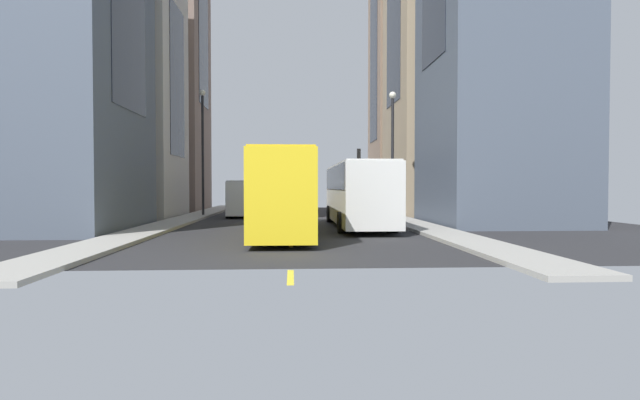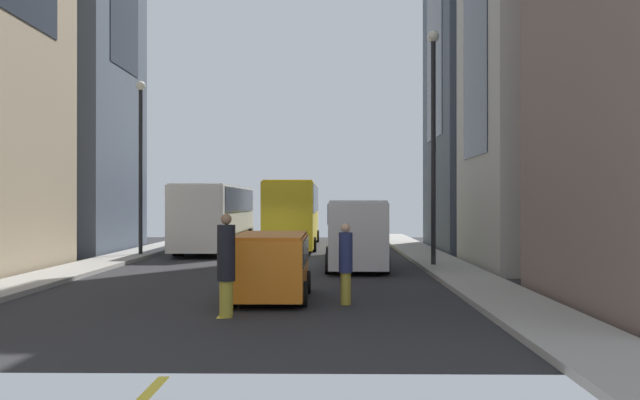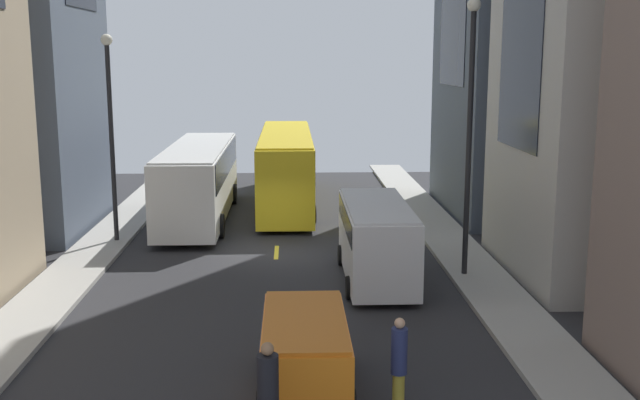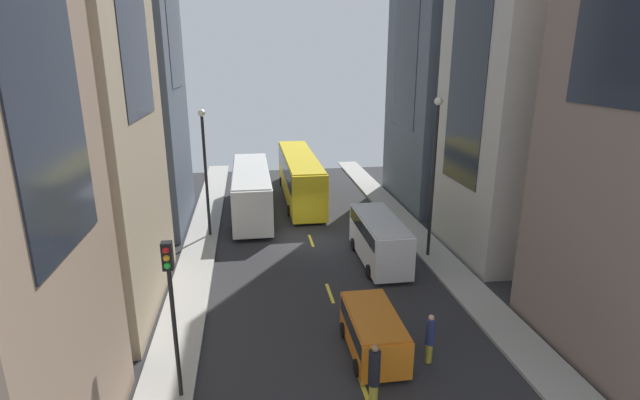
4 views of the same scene
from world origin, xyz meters
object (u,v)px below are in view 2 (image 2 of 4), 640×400
delivery_van_white (355,229)px  pedestrian_crossing_mid (346,262)px  city_bus_white (216,212)px  streetcar_yellow (294,209)px  car_orange_0 (270,261)px  pedestrian_waiting_curb (226,263)px

delivery_van_white → pedestrian_crossing_mid: size_ratio=3.07×
city_bus_white → delivery_van_white: (6.89, -9.77, -0.49)m
streetcar_yellow → pedestrian_crossing_mid: size_ratio=6.85×
streetcar_yellow → car_orange_0: 21.47m
city_bus_white → pedestrian_waiting_curb: bearing=-80.0°
streetcar_yellow → delivery_van_white: (3.01, -13.13, -0.61)m
car_orange_0 → delivery_van_white: bearing=73.3°
streetcar_yellow → delivery_van_white: streetcar_yellow is taller
pedestrian_crossing_mid → pedestrian_waiting_curb: pedestrian_waiting_curb is taller
car_orange_0 → pedestrian_waiting_curb: pedestrian_waiting_curb is taller
car_orange_0 → pedestrian_crossing_mid: size_ratio=2.03×
streetcar_yellow → pedestrian_waiting_curb: streetcar_yellow is taller
delivery_van_white → pedestrian_waiting_curb: delivery_van_white is taller
streetcar_yellow → pedestrian_waiting_curb: bearing=-90.5°
city_bus_white → car_orange_0: city_bus_white is taller
pedestrian_crossing_mid → pedestrian_waiting_curb: (-2.65, -1.92, 0.13)m
delivery_van_white → pedestrian_crossing_mid: bearing=-93.5°
city_bus_white → pedestrian_crossing_mid: size_ratio=5.89×
delivery_van_white → car_orange_0: delivery_van_white is taller
delivery_van_white → pedestrian_crossing_mid: delivery_van_white is taller
pedestrian_waiting_curb → pedestrian_crossing_mid: bearing=-125.4°
streetcar_yellow → pedestrian_waiting_curb: (-0.21, -24.24, -0.94)m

